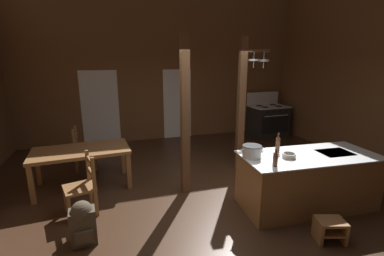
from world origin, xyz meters
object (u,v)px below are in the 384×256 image
(bottle_short_on_counter, at_px, (275,159))
(ladderback_chair_by_post, at_px, (83,186))
(step_stool, at_px, (330,228))
(mixing_bowl_on_counter, at_px, (289,155))
(dining_table, at_px, (81,154))
(bottle_tall_on_counter, at_px, (278,145))
(ladderback_chair_near_window, at_px, (83,149))
(kitchen_island, at_px, (307,181))
(stockpot_on_counter, at_px, (252,151))
(backpack, at_px, (83,222))
(stove_range, at_px, (268,120))

(bottle_short_on_counter, bearing_deg, ladderback_chair_by_post, 157.75)
(step_stool, relative_size, mixing_bowl_on_counter, 2.15)
(dining_table, bearing_deg, bottle_short_on_counter, -36.99)
(bottle_tall_on_counter, bearing_deg, ladderback_chair_near_window, 142.12)
(dining_table, bearing_deg, step_stool, -39.28)
(dining_table, bearing_deg, ladderback_chair_by_post, -85.28)
(step_stool, bearing_deg, dining_table, 140.72)
(ladderback_chair_by_post, bearing_deg, kitchen_island, -13.53)
(ladderback_chair_near_window, bearing_deg, kitchen_island, -37.16)
(stockpot_on_counter, bearing_deg, bottle_short_on_counter, -72.40)
(ladderback_chair_near_window, distance_m, ladderback_chair_by_post, 1.89)
(backpack, xyz_separation_m, mixing_bowl_on_counter, (3.00, -0.06, 0.61))
(bottle_short_on_counter, bearing_deg, ladderback_chair_near_window, 133.14)
(step_stool, distance_m, dining_table, 4.21)
(stove_range, height_order, bottle_short_on_counter, stove_range)
(ladderback_chair_near_window, relative_size, bottle_tall_on_counter, 2.99)
(ladderback_chair_by_post, distance_m, bottle_short_on_counter, 2.91)
(stove_range, relative_size, backpack, 2.21)
(stockpot_on_counter, xyz_separation_m, mixing_bowl_on_counter, (0.53, -0.19, -0.06))
(kitchen_island, xyz_separation_m, step_stool, (-0.29, -0.85, -0.26))
(bottle_tall_on_counter, height_order, bottle_short_on_counter, bottle_tall_on_counter)
(kitchen_island, height_order, ladderback_chair_by_post, ladderback_chair_by_post)
(dining_table, xyz_separation_m, bottle_short_on_counter, (2.73, -2.06, 0.34))
(step_stool, relative_size, dining_table, 0.24)
(backpack, height_order, mixing_bowl_on_counter, mixing_bowl_on_counter)
(step_stool, bearing_deg, ladderback_chair_by_post, 152.03)
(step_stool, bearing_deg, bottle_short_on_counter, 130.65)
(stove_range, relative_size, bottle_short_on_counter, 5.02)
(stove_range, bearing_deg, bottle_short_on_counter, -121.25)
(dining_table, xyz_separation_m, bottle_tall_on_counter, (3.11, -1.55, 0.36))
(backpack, relative_size, bottle_short_on_counter, 2.26)
(bottle_tall_on_counter, relative_size, bottle_short_on_counter, 1.21)
(stove_range, distance_m, ladderback_chair_near_window, 5.48)
(kitchen_island, height_order, bottle_short_on_counter, bottle_short_on_counter)
(dining_table, relative_size, ladderback_chair_by_post, 1.86)
(backpack, distance_m, mixing_bowl_on_counter, 3.07)
(mixing_bowl_on_counter, bearing_deg, dining_table, 149.82)
(dining_table, height_order, mixing_bowl_on_counter, mixing_bowl_on_counter)
(ladderback_chair_near_window, distance_m, bottle_tall_on_counter, 4.04)
(dining_table, distance_m, backpack, 1.79)
(step_stool, xyz_separation_m, bottle_tall_on_counter, (-0.13, 1.10, 0.83))
(dining_table, xyz_separation_m, ladderback_chair_near_window, (-0.05, 0.91, -0.20))
(bottle_tall_on_counter, bearing_deg, mixing_bowl_on_counter, -85.36)
(ladderback_chair_by_post, bearing_deg, stockpot_on_counter, -14.73)
(ladderback_chair_by_post, xyz_separation_m, backpack, (0.04, -0.78, -0.14))
(mixing_bowl_on_counter, bearing_deg, step_stool, -82.53)
(dining_table, height_order, stockpot_on_counter, stockpot_on_counter)
(backpack, bearing_deg, kitchen_island, -0.76)
(backpack, relative_size, stockpot_on_counter, 1.65)
(step_stool, bearing_deg, kitchen_island, 71.09)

